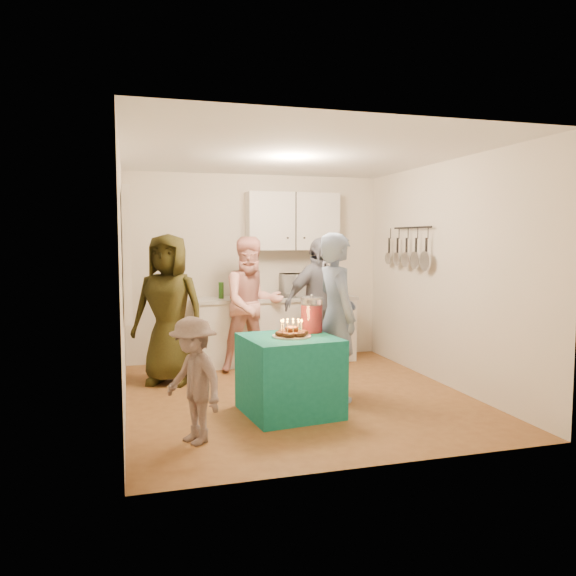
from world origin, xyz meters
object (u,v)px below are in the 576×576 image
object	(u,v)px
woman_back_left	(169,309)
woman_back_center	(252,304)
microwave	(302,285)
child_near_left	(194,380)
counter	(275,331)
party_table	(289,375)
man_birthday	(337,316)
woman_back_right	(318,305)
punch_jar	(312,316)

from	to	relation	value
woman_back_left	woman_back_center	world-z (taller)	woman_back_left
microwave	child_near_left	size ratio (longest dim) A/B	0.53
child_near_left	counter	bearing A→B (deg)	124.80
party_table	man_birthday	world-z (taller)	man_birthday
woman_back_left	child_near_left	size ratio (longest dim) A/B	1.66
party_table	man_birthday	bearing A→B (deg)	30.24
woman_back_right	child_near_left	size ratio (longest dim) A/B	1.62
man_birthday	woman_back_left	distance (m)	2.03
microwave	man_birthday	world-z (taller)	man_birthday
woman_back_left	child_near_left	xyz separation A→B (m)	(0.05, -2.06, -0.35)
woman_back_left	party_table	bearing A→B (deg)	-29.94
party_table	woman_back_center	bearing A→B (deg)	88.76
man_birthday	child_near_left	world-z (taller)	man_birthday
party_table	woman_back_left	world-z (taller)	woman_back_left
punch_jar	woman_back_center	size ratio (longest dim) A/B	0.20
party_table	woman_back_center	distance (m)	1.92
punch_jar	man_birthday	world-z (taller)	man_birthday
counter	woman_back_center	bearing A→B (deg)	-134.65
counter	woman_back_center	distance (m)	0.73
counter	man_birthday	size ratio (longest dim) A/B	1.24
party_table	child_near_left	bearing A→B (deg)	-151.21
punch_jar	child_near_left	xyz separation A→B (m)	(-1.28, -0.73, -0.40)
counter	punch_jar	world-z (taller)	punch_jar
man_birthday	woman_back_center	xyz separation A→B (m)	(-0.59, 1.49, -0.02)
microwave	woman_back_center	xyz separation A→B (m)	(-0.80, -0.42, -0.20)
party_table	woman_back_right	world-z (taller)	woman_back_right
party_table	woman_back_center	xyz separation A→B (m)	(0.04, 1.86, 0.49)
counter	child_near_left	distance (m)	3.17
counter	man_birthday	bearing A→B (deg)	-84.69
woman_back_left	woman_back_center	distance (m)	1.14
man_birthday	woman_back_left	size ratio (longest dim) A/B	1.00
woman_back_right	child_near_left	xyz separation A→B (m)	(-1.83, -2.12, -0.33)
microwave	man_birthday	bearing A→B (deg)	-93.08
party_table	child_near_left	xyz separation A→B (m)	(-0.99, -0.54, 0.15)
microwave	party_table	xyz separation A→B (m)	(-0.84, -2.28, -0.69)
party_table	counter	bearing A→B (deg)	78.78
punch_jar	man_birthday	size ratio (longest dim) A/B	0.19
woman_back_center	child_near_left	size ratio (longest dim) A/B	1.63
counter	woman_back_right	bearing A→B (deg)	-60.80
punch_jar	child_near_left	bearing A→B (deg)	-150.36
punch_jar	man_birthday	distance (m)	0.39
microwave	child_near_left	bearing A→B (deg)	-119.80
punch_jar	woman_back_left	distance (m)	1.89
party_table	woman_back_right	distance (m)	1.85
man_birthday	woman_back_right	xyz separation A→B (m)	(0.21, 1.21, -0.02)
man_birthday	woman_back_left	bearing A→B (deg)	52.62
microwave	woman_back_center	bearing A→B (deg)	-149.27
man_birthday	child_near_left	size ratio (longest dim) A/B	1.66
microwave	woman_back_right	xyz separation A→B (m)	(0.01, -0.70, -0.20)
man_birthday	party_table	bearing A→B (deg)	117.45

